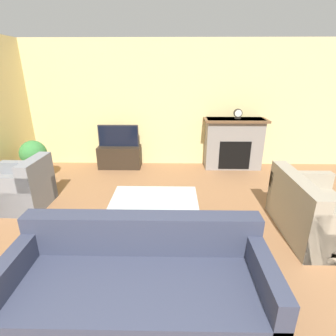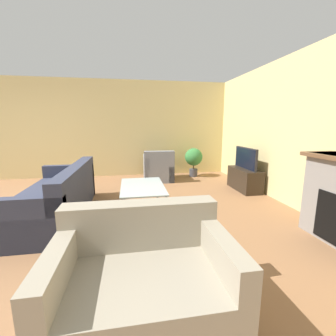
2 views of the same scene
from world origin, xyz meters
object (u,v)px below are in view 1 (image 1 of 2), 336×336
(potted_plant, at_px, (34,155))
(armchair_by_window, at_px, (21,189))
(couch_loveseat, at_px, (314,214))
(coffee_table, at_px, (155,200))
(tv, at_px, (118,136))
(mantel_clock, at_px, (238,114))
(couch_sectional, at_px, (139,286))

(potted_plant, bearing_deg, armchair_by_window, -74.66)
(couch_loveseat, bearing_deg, coffee_table, 86.89)
(potted_plant, bearing_deg, couch_loveseat, -20.47)
(tv, relative_size, potted_plant, 1.08)
(tv, height_order, couch_loveseat, tv)
(mantel_clock, bearing_deg, potted_plant, -168.62)
(couch_loveseat, height_order, mantel_clock, mantel_clock)
(potted_plant, xyz_separation_m, mantel_clock, (4.10, 0.82, 0.69))
(tv, distance_m, armchair_by_window, 2.25)
(armchair_by_window, bearing_deg, potted_plant, -162.84)
(coffee_table, xyz_separation_m, mantel_clock, (1.63, 2.43, 0.79))
(couch_loveseat, xyz_separation_m, coffee_table, (-2.15, 0.12, 0.13))
(armchair_by_window, height_order, coffee_table, armchair_by_window)
(tv, bearing_deg, potted_plant, -153.39)
(couch_sectional, xyz_separation_m, mantel_clock, (1.68, 3.82, 0.93))
(couch_sectional, bearing_deg, armchair_by_window, 137.82)
(potted_plant, height_order, mantel_clock, mantel_clock)
(couch_sectional, relative_size, couch_loveseat, 1.74)
(tv, relative_size, couch_sectional, 0.39)
(armchair_by_window, relative_size, mantel_clock, 4.25)
(tv, relative_size, armchair_by_window, 0.99)
(potted_plant, distance_m, mantel_clock, 4.23)
(tv, relative_size, couch_loveseat, 0.67)
(coffee_table, distance_m, mantel_clock, 3.03)
(tv, xyz_separation_m, couch_loveseat, (3.09, -2.49, -0.44))
(couch_sectional, xyz_separation_m, coffee_table, (0.05, 1.39, 0.14))
(coffee_table, height_order, potted_plant, potted_plant)
(coffee_table, relative_size, potted_plant, 1.43)
(couch_loveseat, relative_size, mantel_clock, 6.24)
(tv, distance_m, couch_loveseat, 3.99)
(tv, xyz_separation_m, armchair_by_window, (-1.23, -1.83, -0.43))
(tv, height_order, mantel_clock, mantel_clock)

